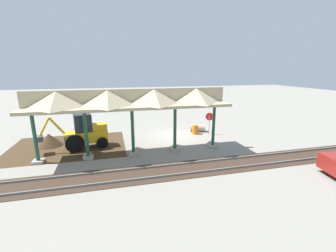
{
  "coord_description": "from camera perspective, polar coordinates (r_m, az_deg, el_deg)",
  "views": [
    {
      "loc": [
        5.75,
        20.05,
        6.24
      ],
      "look_at": [
        1.2,
        2.33,
        1.6
      ],
      "focal_mm": 24.0,
      "sensor_mm": 36.0,
      "label": 1
    }
  ],
  "objects": [
    {
      "name": "backhoe",
      "position": [
        19.28,
        -20.51,
        -1.66
      ],
      "size": [
        5.39,
        2.29,
        2.82
      ],
      "color": "yellow",
      "rests_on": "ground"
    },
    {
      "name": "concrete_pipe",
      "position": [
        23.29,
        7.6,
        -0.51
      ],
      "size": [
        1.65,
        1.21,
        0.73
      ],
      "color": "#9E9384",
      "rests_on": "ground"
    },
    {
      "name": "platform_canopy",
      "position": [
        16.27,
        -9.28,
        6.68
      ],
      "size": [
        14.17,
        3.2,
        4.9
      ],
      "color": "#9E998E",
      "rests_on": "ground"
    },
    {
      "name": "dirt_mound",
      "position": [
        21.38,
        -27.81,
        -4.44
      ],
      "size": [
        4.28,
        4.28,
        2.09
      ],
      "primitive_type": "cone",
      "color": "#42301E",
      "rests_on": "ground"
    },
    {
      "name": "dirt_work_zone",
      "position": [
        20.47,
        -23.95,
        -4.79
      ],
      "size": [
        9.11,
        7.0,
        0.01
      ],
      "primitive_type": "cube",
      "color": "#42301E",
      "rests_on": "ground"
    },
    {
      "name": "stop_sign",
      "position": [
        22.14,
        10.48,
        1.77
      ],
      "size": [
        0.66,
        0.43,
        2.17
      ],
      "color": "gray",
      "rests_on": "ground"
    },
    {
      "name": "ground_plane",
      "position": [
        21.78,
        1.53,
        -2.43
      ],
      "size": [
        120.0,
        120.0,
        0.0
      ],
      "primitive_type": "plane",
      "color": "gray"
    },
    {
      "name": "rail_tracks",
      "position": [
        15.15,
        9.43,
        -10.18
      ],
      "size": [
        60.0,
        2.58,
        0.15
      ],
      "color": "slate",
      "rests_on": "ground"
    },
    {
      "name": "traffic_barrel",
      "position": [
        22.34,
        6.93,
        -0.9
      ],
      "size": [
        0.56,
        0.56,
        0.9
      ],
      "primitive_type": "cylinder",
      "color": "orange",
      "rests_on": "ground"
    }
  ]
}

